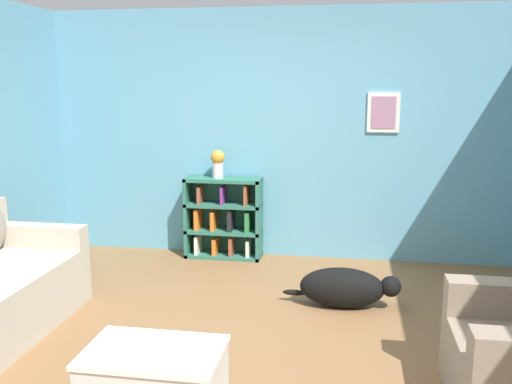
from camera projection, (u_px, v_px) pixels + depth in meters
name	position (u px, v px, depth m)	size (l,w,h in m)	color
ground_plane	(247.00, 347.00, 4.06)	(14.00, 14.00, 0.00)	brown
wall_back	(285.00, 135.00, 5.99)	(5.60, 0.13, 2.60)	#609EB7
bookshelf	(224.00, 219.00, 6.07)	(0.81, 0.28, 0.86)	#2D6B56
coffee_table	(154.00, 378.00, 3.24)	(0.78, 0.52, 0.38)	silver
dog	(345.00, 288.00, 4.75)	(0.98, 0.30, 0.34)	black
vase	(218.00, 162.00, 5.95)	(0.15, 0.15, 0.29)	silver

